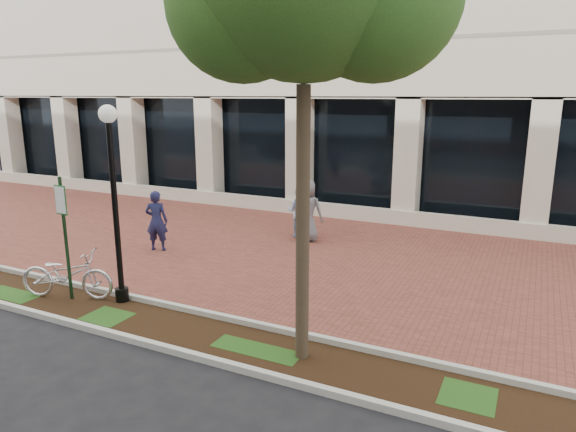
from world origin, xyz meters
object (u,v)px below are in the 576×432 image
at_px(parking_sign, 64,224).
at_px(locked_bicycle, 67,274).
at_px(lamppost, 114,194).
at_px(pedestrian_left, 157,221).
at_px(pedestrian_right, 308,211).
at_px(pedestrian_mid, 299,212).

height_order(parking_sign, locked_bicycle, parking_sign).
distance_m(parking_sign, lamppost, 1.31).
relative_size(parking_sign, locked_bicycle, 1.29).
xyz_separation_m(pedestrian_left, pedestrian_right, (3.40, 2.75, 0.07)).
bearing_deg(pedestrian_left, pedestrian_mid, -155.11).
relative_size(locked_bicycle, pedestrian_left, 1.20).
distance_m(parking_sign, pedestrian_left, 3.80).
bearing_deg(locked_bicycle, lamppost, -91.16).
bearing_deg(pedestrian_right, parking_sign, 62.58).
height_order(locked_bicycle, pedestrian_left, pedestrian_left).
xyz_separation_m(locked_bicycle, pedestrian_right, (2.82, 6.37, 0.39)).
bearing_deg(pedestrian_mid, pedestrian_right, 138.24).
height_order(lamppost, pedestrian_left, lamppost).
distance_m(parking_sign, locked_bicycle, 1.14).
bearing_deg(parking_sign, pedestrian_right, 71.15).
height_order(parking_sign, pedestrian_mid, parking_sign).
height_order(lamppost, locked_bicycle, lamppost).
xyz_separation_m(parking_sign, pedestrian_right, (2.72, 6.40, -0.75)).
relative_size(parking_sign, lamppost, 0.65).
bearing_deg(pedestrian_right, locked_bicycle, 61.75).
relative_size(parking_sign, pedestrian_left, 1.56).
bearing_deg(pedestrian_mid, locked_bicycle, 64.89).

